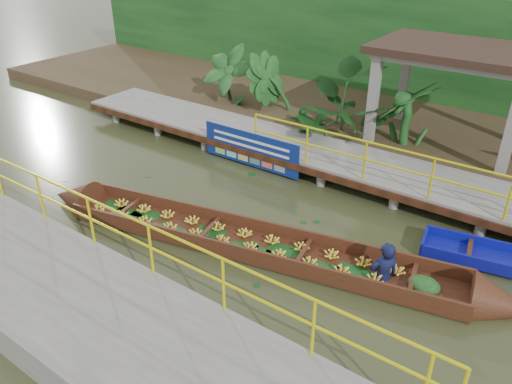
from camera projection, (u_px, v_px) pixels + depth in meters
The scene contains 9 objects.
ground at pixel (227, 217), 11.69m from camera, with size 80.00×80.00×0.00m, color #2B3219.
land_strip at pixel (364, 117), 16.93m from camera, with size 30.00×8.00×0.45m, color #352D1A.
far_dock at pixel (304, 150), 13.89m from camera, with size 16.00×2.06×1.66m.
near_dock at pixel (113, 331), 8.04m from camera, with size 18.00×2.40×1.73m.
pavilion at pixel (459, 61), 13.29m from camera, with size 4.40×3.00×3.00m.
foliage_backdrop at pixel (399, 50), 17.85m from camera, with size 30.00×0.80×4.00m, color #133D16.
vendor_boat at pixel (265, 244), 10.36m from camera, with size 10.65×3.23×2.06m.
blue_banner at pixel (250, 149), 13.76m from camera, with size 3.13×0.04×0.98m.
tropical_plants at pixel (394, 117), 13.94m from camera, with size 14.31×1.31×1.63m.
Camera 1 is at (6.35, -7.71, 6.14)m, focal length 35.00 mm.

